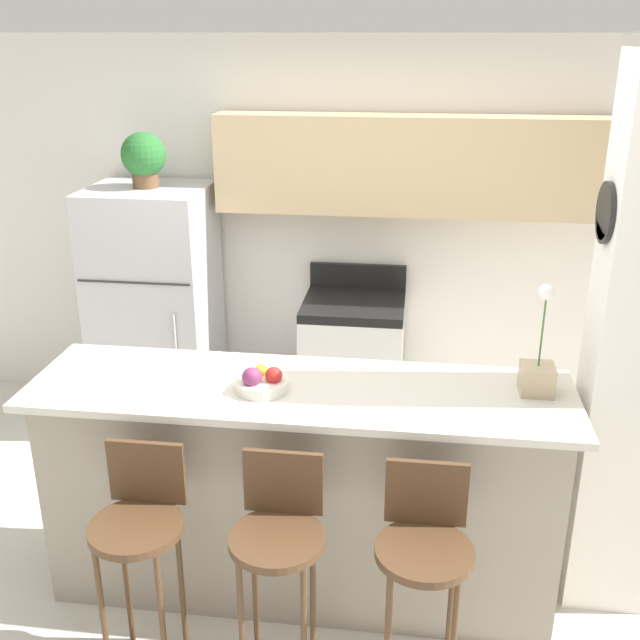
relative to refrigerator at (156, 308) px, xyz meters
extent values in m
plane|color=beige|center=(1.24, -1.60, -0.81)|extent=(14.00, 14.00, 0.00)
cube|color=white|center=(1.24, 0.41, 0.46)|extent=(5.60, 0.06, 2.55)
cube|color=tan|center=(1.66, 0.22, 0.96)|extent=(2.46, 0.32, 0.61)
cube|color=white|center=(1.33, 0.24, 0.77)|extent=(0.79, 0.28, 0.12)
cube|color=white|center=(2.67, -1.45, 0.46)|extent=(0.36, 0.32, 2.55)
cylinder|color=black|center=(2.47, -1.45, 1.05)|extent=(0.02, 0.25, 0.25)
cylinder|color=white|center=(2.47, -1.45, 1.05)|extent=(0.01, 0.22, 0.22)
cube|color=gray|center=(1.24, -1.60, -0.29)|extent=(2.31, 0.56, 1.04)
cube|color=beige|center=(1.24, -1.60, 0.25)|extent=(2.43, 0.68, 0.04)
cube|color=silver|center=(0.00, 0.00, -0.26)|extent=(0.76, 0.71, 1.11)
cube|color=silver|center=(0.00, 0.00, 0.55)|extent=(0.76, 0.71, 0.52)
cube|color=#333333|center=(0.00, -0.36, 0.29)|extent=(0.72, 0.01, 0.01)
cylinder|color=#B2B2B7|center=(0.24, -0.37, -0.21)|extent=(0.02, 0.02, 0.61)
cube|color=white|center=(1.33, 0.05, -0.39)|extent=(0.66, 0.63, 0.85)
cube|color=black|center=(1.33, 0.05, 0.07)|extent=(0.66, 0.63, 0.06)
cube|color=black|center=(1.33, 0.34, 0.18)|extent=(0.66, 0.04, 0.16)
cube|color=black|center=(1.33, -0.27, -0.35)|extent=(0.40, 0.01, 0.27)
cylinder|color=#4C331E|center=(0.67, -2.20, -0.11)|extent=(0.38, 0.38, 0.03)
cube|color=#4C331E|center=(0.67, -2.03, 0.05)|extent=(0.32, 0.02, 0.28)
cylinder|color=#4C331E|center=(0.54, -2.32, -0.47)|extent=(0.02, 0.02, 0.69)
cylinder|color=#4C331E|center=(0.79, -2.32, -0.47)|extent=(0.02, 0.02, 0.69)
cylinder|color=#4C331E|center=(0.54, -2.07, -0.47)|extent=(0.02, 0.02, 0.69)
cylinder|color=#4C331E|center=(0.79, -2.07, -0.47)|extent=(0.02, 0.02, 0.69)
cylinder|color=#4C331E|center=(1.24, -2.20, -0.11)|extent=(0.38, 0.38, 0.03)
cube|color=#4C331E|center=(1.24, -2.03, 0.05)|extent=(0.32, 0.02, 0.28)
cylinder|color=#4C331E|center=(1.11, -2.32, -0.47)|extent=(0.02, 0.02, 0.69)
cylinder|color=#4C331E|center=(1.36, -2.32, -0.47)|extent=(0.02, 0.02, 0.69)
cylinder|color=#4C331E|center=(1.11, -2.07, -0.47)|extent=(0.02, 0.02, 0.69)
cylinder|color=#4C331E|center=(1.36, -2.07, -0.47)|extent=(0.02, 0.02, 0.69)
cylinder|color=#4C331E|center=(1.80, -2.20, -0.11)|extent=(0.38, 0.38, 0.03)
cube|color=#4C331E|center=(1.80, -2.03, 0.05)|extent=(0.32, 0.02, 0.28)
cylinder|color=#4C331E|center=(1.68, -2.07, -0.47)|extent=(0.02, 0.02, 0.69)
cylinder|color=#4C331E|center=(1.93, -2.07, -0.47)|extent=(0.02, 0.02, 0.69)
cylinder|color=brown|center=(0.00, 0.00, 0.86)|extent=(0.16, 0.16, 0.10)
sphere|color=#286B2D|center=(0.00, 0.00, 1.02)|extent=(0.28, 0.28, 0.28)
cube|color=tan|center=(2.27, -1.52, 0.33)|extent=(0.14, 0.14, 0.13)
cylinder|color=#386633|center=(2.27, -1.52, 0.55)|extent=(0.01, 0.01, 0.31)
sphere|color=white|center=(2.27, -1.52, 0.73)|extent=(0.07, 0.07, 0.07)
cylinder|color=silver|center=(1.08, -1.65, 0.29)|extent=(0.23, 0.23, 0.05)
sphere|color=red|center=(1.13, -1.65, 0.34)|extent=(0.08, 0.08, 0.08)
sphere|color=gold|center=(1.06, -1.60, 0.33)|extent=(0.06, 0.06, 0.06)
sphere|color=#7A2D56|center=(1.04, -1.69, 0.34)|extent=(0.09, 0.09, 0.09)
cylinder|color=black|center=(0.60, -0.25, -0.62)|extent=(0.28, 0.28, 0.38)
camera|label=1|loc=(1.72, -4.55, 1.73)|focal=42.00mm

